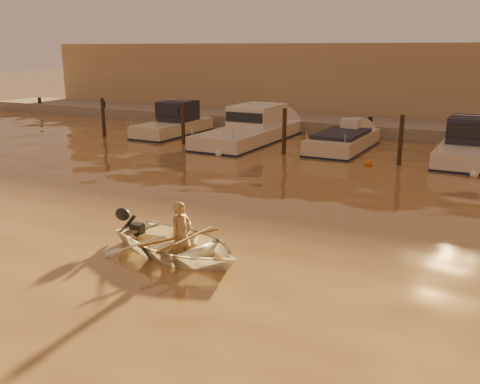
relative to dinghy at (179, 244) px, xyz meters
The scene contains 21 objects.
ground_plane 2.94m from the dinghy, 144.11° to the right, with size 160.00×160.00×0.00m, color olive.
dinghy is the anchor object (origin of this frame).
person 0.26m from the dinghy, 13.25° to the right, with size 0.57×0.37×1.56m, color #9D7C4E.
outboard_motor 1.50m from the dinghy, 166.75° to the left, with size 0.90×0.40×0.70m, color black, non-canonical shape.
oar_port 0.31m from the dinghy, 13.25° to the right, with size 0.06×0.06×2.10m, color brown.
oar_starboard 0.19m from the dinghy, 13.25° to the right, with size 0.06×0.06×2.10m, color brown.
moored_boat_1 17.44m from the dinghy, 125.03° to the left, with size 1.97×5.97×1.75m, color beige, non-canonical shape.
moored_boat_2 15.25m from the dinghy, 110.48° to the left, with size 2.60×8.61×1.75m, color silver, non-canonical shape.
moored_boat_3 14.29m from the dinghy, 92.30° to the left, with size 2.11×6.07×0.95m, color beige, non-canonical shape.
moored_boat_4 15.04m from the dinghy, 71.77° to the left, with size 2.07×6.44×1.75m, color silver, non-canonical shape.
piling_0 17.67m from the dinghy, 136.83° to the left, with size 0.18×0.18×2.20m, color #2D2319.
piling_1 14.44m from the dinghy, 123.11° to the left, with size 0.18×0.18×2.20m, color #2D2319.
piling_2 12.37m from the dinghy, 102.04° to the left, with size 0.18×0.18×2.20m, color #2D2319.
piling_3 12.34m from the dinghy, 78.66° to the left, with size 0.18×0.18×2.20m, color #2D2319.
fender_a 18.72m from the dinghy, 142.17° to the left, with size 0.30×0.30×0.30m, color white.
fender_b 15.98m from the dinghy, 130.20° to the left, with size 0.30×0.30×0.30m, color #C43E17.
fender_c 11.42m from the dinghy, 115.32° to the left, with size 0.30×0.30×0.30m, color silver.
fender_d 11.46m from the dinghy, 83.08° to the left, with size 0.30×0.30×0.30m, color #CA5C17.
fender_e 12.42m from the dinghy, 64.82° to the left, with size 0.30×0.30×0.30m, color silver.
quay 19.92m from the dinghy, 96.85° to the left, with size 52.00×4.00×1.00m, color gray.
waterfront_building 25.48m from the dinghy, 95.37° to the left, with size 46.00×7.00×4.80m, color #9E8466.
Camera 1 is at (8.90, -7.70, 4.56)m, focal length 40.00 mm.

